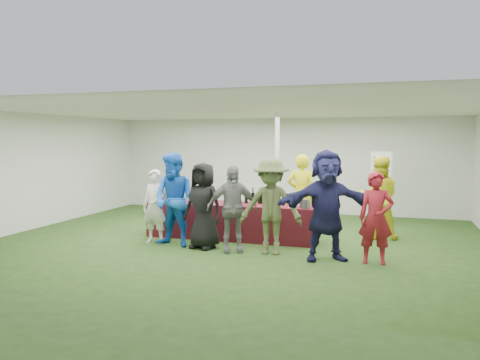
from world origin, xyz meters
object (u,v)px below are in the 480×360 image
(wine_list_sign, at_px, (381,172))
(serving_table, at_px, (231,221))
(customer_5, at_px, (327,205))
(customer_4, at_px, (271,206))
(customer_0, at_px, (155,206))
(customer_2, at_px, (203,206))
(customer_3, at_px, (232,209))
(staff_pourer, at_px, (302,194))
(staff_back, at_px, (379,198))
(customer_1, at_px, (175,200))
(customer_6, at_px, (376,218))
(dump_bucket, at_px, (305,204))

(wine_list_sign, bearing_deg, serving_table, -139.10)
(customer_5, bearing_deg, customer_4, 150.07)
(serving_table, xyz_separation_m, customer_0, (-1.32, -0.90, 0.37))
(customer_2, distance_m, customer_3, 0.62)
(customer_3, bearing_deg, wine_list_sign, 30.68)
(customer_4, bearing_deg, customer_5, -11.83)
(customer_4, bearing_deg, staff_pourer, 78.93)
(customer_0, relative_size, customer_4, 0.85)
(wine_list_sign, xyz_separation_m, customer_3, (-2.59, -3.70, -0.50))
(wine_list_sign, height_order, customer_3, wine_list_sign)
(staff_pourer, relative_size, customer_0, 1.19)
(staff_back, bearing_deg, customer_0, 17.76)
(serving_table, bearing_deg, staff_back, 17.60)
(customer_1, relative_size, customer_6, 1.17)
(dump_bucket, xyz_separation_m, staff_back, (1.38, 1.17, 0.03))
(dump_bucket, bearing_deg, wine_list_sign, 63.77)
(customer_6, bearing_deg, wine_list_sign, 84.92)
(staff_pourer, height_order, customer_3, staff_pourer)
(staff_pourer, distance_m, customer_2, 2.46)
(staff_back, relative_size, customer_2, 1.05)
(staff_pourer, bearing_deg, customer_1, 40.82)
(wine_list_sign, xyz_separation_m, customer_0, (-4.31, -3.49, -0.57))
(customer_2, xyz_separation_m, customer_5, (2.37, -0.18, 0.14))
(customer_0, bearing_deg, customer_3, -2.23)
(customer_1, xyz_separation_m, customer_6, (3.79, -0.15, -0.14))
(dump_bucket, distance_m, staff_back, 1.80)
(customer_4, xyz_separation_m, customer_6, (1.85, -0.11, -0.10))
(serving_table, relative_size, customer_3, 2.21)
(customer_4, relative_size, customer_6, 1.13)
(customer_1, height_order, customer_4, customer_1)
(staff_pourer, height_order, customer_1, customer_1)
(serving_table, height_order, customer_1, customer_1)
(staff_back, bearing_deg, customer_3, 33.07)
(wine_list_sign, height_order, staff_pourer, wine_list_sign)
(customer_3, relative_size, customer_5, 0.84)
(staff_back, distance_m, customer_1, 4.28)
(staff_pourer, xyz_separation_m, staff_back, (1.63, 0.06, -0.02))
(customer_0, xyz_separation_m, customer_6, (4.30, -0.28, 0.03))
(wine_list_sign, height_order, customer_6, wine_list_sign)
(serving_table, xyz_separation_m, wine_list_sign, (2.99, 2.59, 0.94))
(dump_bucket, xyz_separation_m, customer_1, (-2.42, -0.81, 0.08))
(staff_back, relative_size, customer_5, 0.91)
(customer_3, height_order, customer_4, customer_4)
(serving_table, distance_m, customer_0, 1.64)
(dump_bucket, bearing_deg, serving_table, 172.19)
(wine_list_sign, xyz_separation_m, staff_back, (-0.01, -1.64, -0.44))
(customer_3, distance_m, customer_4, 0.74)
(staff_back, height_order, customer_1, customer_1)
(staff_pourer, relative_size, customer_6, 1.14)
(customer_4, bearing_deg, customer_0, 171.28)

